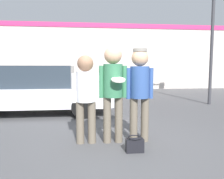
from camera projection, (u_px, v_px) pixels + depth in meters
ground_plane at (114, 142)px, 4.21m from camera, size 56.00×56.00×0.00m
storefront_building at (95, 56)px, 14.42m from camera, size 24.00×0.22×4.35m
person_left at (86, 92)px, 4.05m from camera, size 0.51×0.34×1.65m
person_middle_with_frisbee at (113, 85)px, 4.08m from camera, size 0.53×0.55×1.82m
person_right at (140, 86)px, 4.14m from camera, size 0.53×0.36×1.78m
parked_car_near at (36, 90)px, 6.83m from camera, size 4.63×1.96×1.49m
street_lamp at (220, 14)px, 8.31m from camera, size 1.52×0.35×5.58m
shrub at (21, 83)px, 13.41m from camera, size 0.98×0.98×0.98m
handbag at (135, 145)px, 3.69m from camera, size 0.30×0.23×0.27m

